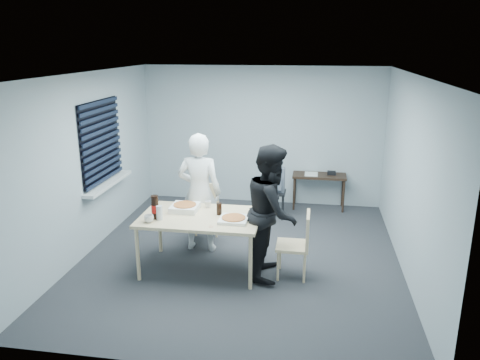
% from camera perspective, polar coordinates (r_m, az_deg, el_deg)
% --- Properties ---
extents(room, '(5.00, 5.00, 5.00)m').
position_cam_1_polar(room, '(7.46, -16.31, 3.72)').
color(room, '#2D2E33').
rests_on(room, ground).
extents(dining_table, '(1.59, 1.01, 0.77)m').
position_cam_1_polar(dining_table, '(6.29, -4.81, -4.87)').
color(dining_table, beige).
rests_on(dining_table, ground).
extents(chair_far, '(0.42, 0.42, 0.89)m').
position_cam_1_polar(chair_far, '(7.33, -4.37, -3.44)').
color(chair_far, beige).
rests_on(chair_far, ground).
extents(chair_right, '(0.42, 0.42, 0.89)m').
position_cam_1_polar(chair_right, '(6.20, 7.23, -7.33)').
color(chair_right, beige).
rests_on(chair_right, ground).
extents(person_white, '(0.65, 0.42, 1.77)m').
position_cam_1_polar(person_white, '(6.87, -4.96, -1.54)').
color(person_white, white).
rests_on(person_white, ground).
extents(person_black, '(0.47, 0.86, 1.77)m').
position_cam_1_polar(person_black, '(6.10, 3.92, -3.84)').
color(person_black, black).
rests_on(person_black, ground).
extents(side_table, '(0.98, 0.43, 0.65)m').
position_cam_1_polar(side_table, '(8.79, 9.63, 0.17)').
color(side_table, '#341E17').
rests_on(side_table, ground).
extents(stool, '(0.35, 0.35, 0.49)m').
position_cam_1_polar(stool, '(8.27, 4.33, -2.11)').
color(stool, black).
rests_on(stool, ground).
extents(backpack, '(0.31, 0.23, 0.43)m').
position_cam_1_polar(backpack, '(8.16, 4.37, 0.01)').
color(backpack, slate).
rests_on(backpack, stool).
extents(pizza_box_a, '(0.37, 0.37, 0.09)m').
position_cam_1_polar(pizza_box_a, '(6.48, -6.73, -3.33)').
color(pizza_box_a, white).
rests_on(pizza_box_a, dining_table).
extents(pizza_box_b, '(0.36, 0.36, 0.05)m').
position_cam_1_polar(pizza_box_b, '(6.07, -0.79, -4.78)').
color(pizza_box_b, white).
rests_on(pizza_box_b, dining_table).
extents(mug_a, '(0.17, 0.17, 0.10)m').
position_cam_1_polar(mug_a, '(6.13, -11.04, -4.64)').
color(mug_a, silver).
rests_on(mug_a, dining_table).
extents(mug_b, '(0.10, 0.10, 0.09)m').
position_cam_1_polar(mug_b, '(6.57, -3.93, -2.94)').
color(mug_b, silver).
rests_on(mug_b, dining_table).
extents(cola_glass, '(0.09, 0.09, 0.16)m').
position_cam_1_polar(cola_glass, '(6.27, -2.56, -3.54)').
color(cola_glass, black).
rests_on(cola_glass, dining_table).
extents(soda_bottle, '(0.10, 0.10, 0.32)m').
position_cam_1_polar(soda_bottle, '(6.21, -10.32, -3.32)').
color(soda_bottle, black).
rests_on(soda_bottle, dining_table).
extents(plastic_cups, '(0.10, 0.10, 0.19)m').
position_cam_1_polar(plastic_cups, '(6.18, -9.81, -3.96)').
color(plastic_cups, silver).
rests_on(plastic_cups, dining_table).
extents(rubber_band, '(0.06, 0.06, 0.00)m').
position_cam_1_polar(rubber_band, '(5.90, -3.57, -5.69)').
color(rubber_band, red).
rests_on(rubber_band, dining_table).
extents(papers, '(0.34, 0.39, 0.01)m').
position_cam_1_polar(papers, '(8.77, 8.68, 0.73)').
color(papers, white).
rests_on(papers, side_table).
extents(black_box, '(0.16, 0.12, 0.06)m').
position_cam_1_polar(black_box, '(8.79, 11.10, 0.85)').
color(black_box, black).
rests_on(black_box, side_table).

